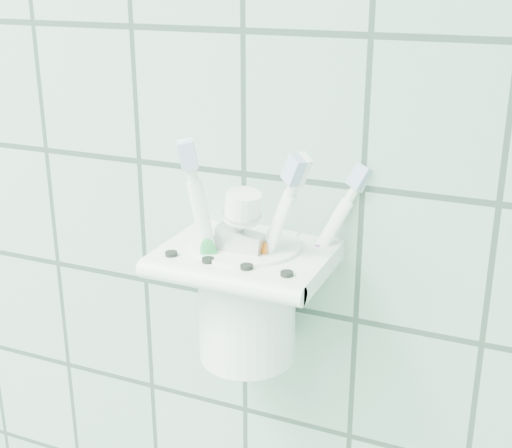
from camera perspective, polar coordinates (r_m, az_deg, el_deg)
holder_bracket at (r=0.57m, az=-0.74°, el=-2.83°), size 0.13×0.11×0.04m
cup at (r=0.59m, az=-0.72°, el=-5.81°), size 0.09×0.09×0.10m
toothbrush_pink at (r=0.56m, az=-2.09°, el=-2.24°), size 0.04×0.03×0.19m
toothbrush_blue at (r=0.57m, az=0.39°, el=-2.27°), size 0.07×0.06×0.17m
toothbrush_orange at (r=0.58m, az=-2.13°, el=-0.90°), size 0.08×0.04×0.19m
toothpaste_tube at (r=0.57m, az=-2.41°, el=-2.72°), size 0.05×0.03×0.15m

